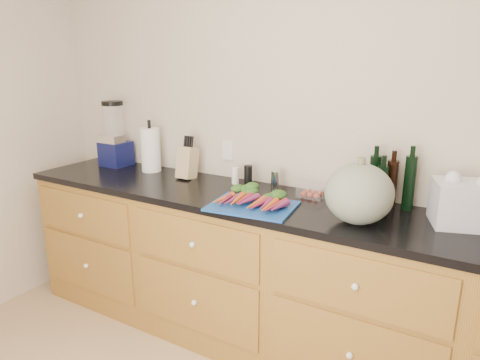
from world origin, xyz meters
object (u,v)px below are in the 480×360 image
Objects in this scene: blender_appliance at (115,138)px; knife_block at (187,163)px; squash at (359,194)px; carrots at (256,199)px; paper_towel at (151,150)px; cutting_board at (252,206)px; tomato_box at (312,191)px.

knife_block is at bearing -1.48° from blender_appliance.
knife_block is (-1.20, 0.24, -0.04)m from squash.
paper_towel reaches higher than carrots.
cutting_board is 1.18× the size of carrots.
carrots is at bearing -124.92° from tomato_box.
tomato_box is at bearing 58.13° from cutting_board.
squash is 1.56× the size of knife_block.
squash is 1.56m from paper_towel.
cutting_board is 0.73m from knife_block.
blender_appliance is at bearing -179.53° from tomato_box.
knife_block is at bearing 155.43° from cutting_board.
blender_appliance is (-1.33, 0.32, 0.20)m from cutting_board.
squash reaches higher than knife_block.
blender_appliance reaches higher than tomato_box.
paper_towel is at bearing 164.00° from carrots.
paper_towel is at bearing 0.44° from blender_appliance.
blender_appliance is (-1.33, 0.28, 0.17)m from carrots.
squash is at bearing -7.89° from blender_appliance.
carrots is (0.00, 0.04, 0.03)m from cutting_board.
cutting_board is at bearing -17.92° from paper_towel.
paper_towel reaches higher than tomato_box.
paper_towel is (-1.53, 0.26, 0.01)m from squash.
tomato_box is at bearing 55.08° from carrots.
cutting_board is at bearing -90.00° from carrots.
blender_appliance is at bearing 172.11° from squash.
squash is 0.45m from tomato_box.
carrots is 1.23× the size of paper_towel.
squash is 2.21× the size of tomato_box.
knife_block is at bearing -178.01° from tomato_box.
squash is 1.06× the size of paper_towel.
carrots is at bearing 90.00° from cutting_board.
blender_appliance reaches higher than carrots.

